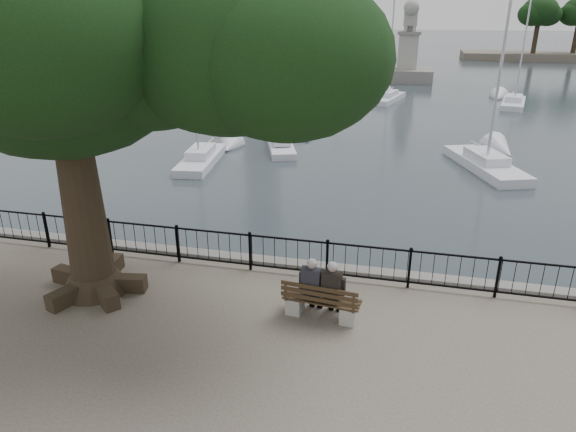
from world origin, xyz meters
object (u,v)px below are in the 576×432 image
(person_left, at_px, (313,288))
(person_right, at_px, (333,291))
(bench, at_px, (321,305))
(tree, at_px, (96,31))
(lion_monument, at_px, (407,61))

(person_left, bearing_deg, person_right, -6.10)
(bench, xyz_separation_m, person_left, (-0.21, 0.12, 0.34))
(person_right, bearing_deg, tree, 179.98)
(tree, bearing_deg, lion_monument, 83.61)
(person_left, relative_size, lion_monument, 0.17)
(bench, relative_size, person_left, 1.23)
(bench, height_order, tree, tree)
(bench, bearing_deg, lion_monument, 89.02)
(bench, height_order, person_left, person_left)
(person_right, bearing_deg, lion_monument, 89.30)
(bench, xyz_separation_m, tree, (-4.66, 0.07, 5.60))
(person_left, bearing_deg, bench, -30.27)
(bench, xyz_separation_m, lion_monument, (0.84, 49.22, 0.74))
(lion_monument, bearing_deg, bench, -90.98)
(person_right, height_order, tree, tree)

